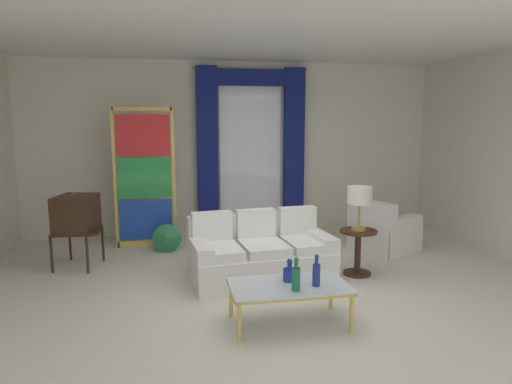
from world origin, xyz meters
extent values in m
plane|color=silver|center=(0.00, 0.00, 0.00)|extent=(16.00, 16.00, 0.00)
cube|color=silver|center=(0.00, 3.06, 1.50)|extent=(8.00, 0.12, 3.00)
cube|color=white|center=(0.00, 0.80, 3.02)|extent=(8.00, 7.60, 0.04)
cube|color=white|center=(0.29, 2.98, 1.55)|extent=(1.10, 0.02, 2.50)
cylinder|color=gold|center=(0.29, 2.90, 2.86)|extent=(2.00, 0.04, 0.04)
cube|color=navy|center=(-0.48, 2.88, 1.55)|extent=(0.36, 0.12, 2.70)
cube|color=navy|center=(1.06, 2.88, 1.55)|extent=(0.36, 0.12, 2.70)
cube|color=navy|center=(0.29, 2.88, 2.72)|extent=(1.80, 0.10, 0.28)
cube|color=white|center=(-0.03, 0.40, 0.19)|extent=(1.82, 1.07, 0.38)
cube|color=white|center=(-0.07, 0.77, 0.39)|extent=(1.75, 0.38, 0.78)
cube|color=white|center=(0.74, 0.48, 0.28)|extent=(0.29, 0.87, 0.56)
cube|color=white|center=(-0.81, 0.32, 0.28)|extent=(0.29, 0.87, 0.56)
cube|color=white|center=(0.55, 0.41, 0.44)|extent=(0.61, 0.79, 0.12)
cube|color=white|center=(0.52, 0.73, 0.66)|extent=(0.52, 0.19, 0.40)
cube|color=white|center=(-0.03, 0.35, 0.44)|extent=(0.61, 0.79, 0.12)
cube|color=white|center=(-0.06, 0.67, 0.66)|extent=(0.52, 0.19, 0.40)
cube|color=white|center=(-0.60, 0.30, 0.44)|extent=(0.61, 0.79, 0.12)
cube|color=white|center=(-0.64, 0.61, 0.66)|extent=(0.52, 0.19, 0.40)
cube|color=silver|center=(-0.02, -0.90, 0.40)|extent=(1.16, 0.64, 0.02)
cube|color=gold|center=(-0.02, -0.60, 0.38)|extent=(1.16, 0.04, 0.03)
cube|color=gold|center=(-0.02, -1.20, 0.38)|extent=(1.16, 0.04, 0.03)
cube|color=gold|center=(-0.58, -0.90, 0.38)|extent=(0.04, 0.64, 0.03)
cube|color=gold|center=(0.54, -0.90, 0.38)|extent=(0.04, 0.64, 0.03)
cylinder|color=gold|center=(-0.56, -0.62, 0.19)|extent=(0.04, 0.04, 0.38)
cylinder|color=gold|center=(0.52, -0.62, 0.19)|extent=(0.04, 0.04, 0.38)
cylinder|color=gold|center=(-0.56, -1.18, 0.19)|extent=(0.04, 0.04, 0.38)
cylinder|color=gold|center=(0.52, -1.18, 0.19)|extent=(0.04, 0.04, 0.38)
cylinder|color=#196B3D|center=(0.00, -1.07, 0.52)|extent=(0.08, 0.08, 0.22)
cylinder|color=#196B3D|center=(0.00, -1.07, 0.66)|extent=(0.04, 0.04, 0.06)
sphere|color=#196B3D|center=(0.00, -1.07, 0.71)|extent=(0.05, 0.05, 0.05)
cylinder|color=navy|center=(0.01, -0.80, 0.47)|extent=(0.13, 0.13, 0.13)
cylinder|color=navy|center=(0.01, -0.80, 0.56)|extent=(0.05, 0.05, 0.05)
sphere|color=navy|center=(0.01, -0.80, 0.61)|extent=(0.06, 0.06, 0.06)
cylinder|color=navy|center=(0.23, -0.99, 0.52)|extent=(0.08, 0.08, 0.22)
cylinder|color=navy|center=(0.23, -0.99, 0.66)|extent=(0.03, 0.03, 0.06)
sphere|color=navy|center=(0.23, -0.99, 0.70)|extent=(0.04, 0.04, 0.04)
cube|color=#382314|center=(-2.41, 1.40, 0.50)|extent=(0.62, 0.54, 0.03)
cylinder|color=#382314|center=(-2.70, 1.18, 0.25)|extent=(0.04, 0.04, 0.50)
cylinder|color=#382314|center=(-2.58, 1.72, 0.25)|extent=(0.04, 0.04, 0.50)
cylinder|color=#382314|center=(-2.23, 1.07, 0.25)|extent=(0.04, 0.04, 0.50)
cylinder|color=#382314|center=(-2.11, 1.61, 0.25)|extent=(0.04, 0.04, 0.50)
cube|color=#382314|center=(-2.41, 1.40, 0.76)|extent=(0.59, 0.65, 0.48)
cube|color=black|center=(-2.63, 1.45, 0.78)|extent=(0.10, 0.38, 0.30)
cylinder|color=gold|center=(-2.65, 1.37, 0.59)|extent=(0.02, 0.04, 0.04)
cylinder|color=gold|center=(-2.62, 1.53, 0.59)|extent=(0.02, 0.04, 0.04)
cylinder|color=silver|center=(-2.41, 1.40, 1.18)|extent=(0.04, 0.13, 0.34)
cylinder|color=silver|center=(-2.41, 1.40, 1.18)|extent=(0.04, 0.13, 0.34)
cube|color=white|center=(2.12, 1.38, 0.20)|extent=(1.06, 1.06, 0.40)
cube|color=white|center=(2.12, 1.38, 0.45)|extent=(0.91, 0.91, 0.10)
cube|color=white|center=(1.83, 1.25, 0.40)|extent=(0.51, 0.81, 0.80)
cube|color=white|center=(1.99, 1.67, 0.29)|extent=(0.75, 0.46, 0.58)
cube|color=white|center=(2.25, 1.09, 0.29)|extent=(0.75, 0.46, 0.58)
cube|color=gold|center=(-1.98, 2.28, 1.10)|extent=(0.05, 0.05, 2.20)
cube|color=gold|center=(-1.08, 2.28, 1.10)|extent=(0.05, 0.05, 2.20)
cube|color=gold|center=(-1.53, 2.28, 2.17)|extent=(0.90, 0.05, 0.06)
cube|color=gold|center=(-1.53, 2.28, 0.05)|extent=(0.90, 0.05, 0.10)
cube|color=#1E47B7|center=(-1.53, 2.28, 0.43)|extent=(0.82, 0.02, 0.64)
cube|color=#238E3D|center=(-1.53, 2.28, 1.10)|extent=(0.82, 0.02, 0.64)
cube|color=red|center=(-1.53, 2.28, 1.77)|extent=(0.82, 0.02, 0.64)
cylinder|color=beige|center=(-1.21, 1.97, 0.03)|extent=(0.16, 0.16, 0.06)
ellipsoid|color=#175581|center=(-1.21, 1.97, 0.14)|extent=(0.18, 0.32, 0.20)
sphere|color=#175581|center=(-1.21, 2.11, 0.25)|extent=(0.09, 0.09, 0.09)
cone|color=gold|center=(-1.21, 2.17, 0.25)|extent=(0.02, 0.04, 0.02)
cone|color=#329559|center=(-1.21, 1.79, 0.24)|extent=(0.44, 0.40, 0.50)
cylinder|color=#382314|center=(1.24, 0.37, 0.58)|extent=(0.48, 0.48, 0.03)
cylinder|color=#382314|center=(1.24, 0.37, 0.29)|extent=(0.08, 0.08, 0.55)
cylinder|color=#382314|center=(1.24, 0.37, 0.01)|extent=(0.36, 0.36, 0.03)
cylinder|color=#B29338|center=(1.24, 0.37, 0.61)|extent=(0.18, 0.18, 0.04)
cylinder|color=#B29338|center=(1.24, 0.37, 0.81)|extent=(0.03, 0.03, 0.36)
cylinder|color=silver|center=(1.24, 0.37, 1.05)|extent=(0.32, 0.32, 0.22)
camera|label=1|loc=(-1.16, -5.11, 2.02)|focal=32.48mm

